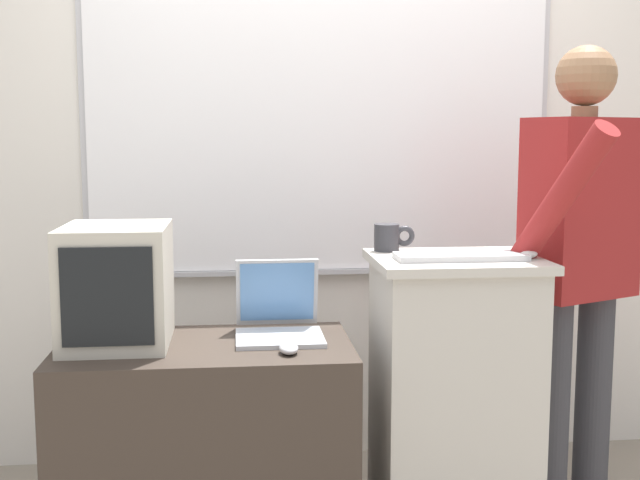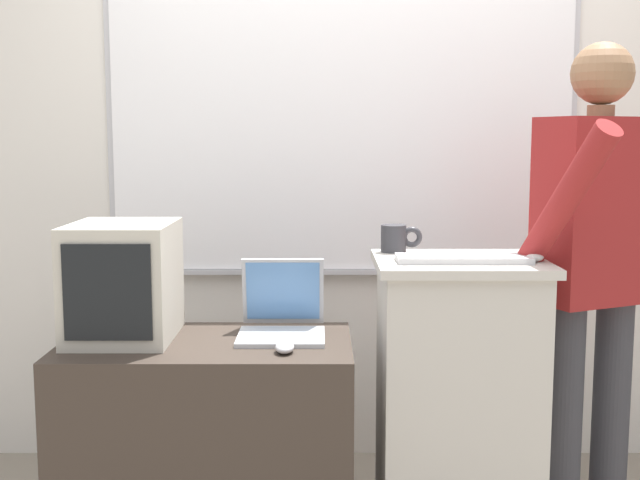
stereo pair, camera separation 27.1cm
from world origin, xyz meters
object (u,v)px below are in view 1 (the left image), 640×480
at_px(wireless_keyboard, 461,256).
at_px(computer_mouse_by_laptop, 289,348).
at_px(laptop, 278,316).
at_px(crt_monitor, 117,285).
at_px(lectern_podium, 453,402).
at_px(side_desk, 207,453).
at_px(person_presenter, 580,254).
at_px(computer_mouse_by_keyboard, 527,253).
at_px(coffee_mug, 389,237).

relative_size(wireless_keyboard, computer_mouse_by_laptop, 4.27).
xyz_separation_m(laptop, wireless_keyboard, (0.59, -0.15, 0.22)).
relative_size(laptop, crt_monitor, 0.75).
xyz_separation_m(wireless_keyboard, computer_mouse_by_laptop, (-0.57, -0.09, -0.27)).
bearing_deg(lectern_podium, wireless_keyboard, -90.94).
relative_size(side_desk, person_presenter, 0.56).
xyz_separation_m(side_desk, crt_monitor, (-0.28, 0.05, 0.56)).
distance_m(computer_mouse_by_laptop, computer_mouse_by_keyboard, 0.85).
height_order(lectern_podium, computer_mouse_by_laptop, lectern_podium).
bearing_deg(coffee_mug, person_presenter, -3.28).
height_order(side_desk, computer_mouse_by_keyboard, computer_mouse_by_keyboard).
distance_m(side_desk, crt_monitor, 0.63).
distance_m(laptop, computer_mouse_by_laptop, 0.25).
bearing_deg(crt_monitor, coffee_mug, 7.77).
distance_m(person_presenter, laptop, 1.10).
height_order(computer_mouse_by_laptop, computer_mouse_by_keyboard, computer_mouse_by_keyboard).
height_order(crt_monitor, coffee_mug, crt_monitor).
xyz_separation_m(person_presenter, crt_monitor, (-1.61, -0.09, -0.06)).
bearing_deg(person_presenter, wireless_keyboard, 175.99).
bearing_deg(computer_mouse_by_laptop, lectern_podium, 14.95).
bearing_deg(lectern_podium, crt_monitor, 178.14).
bearing_deg(side_desk, person_presenter, 5.75).
height_order(side_desk, person_presenter, person_presenter).
relative_size(crt_monitor, coffee_mug, 2.86).
distance_m(lectern_podium, person_presenter, 0.70).
distance_m(laptop, wireless_keyboard, 0.65).
height_order(wireless_keyboard, crt_monitor, crt_monitor).
relative_size(side_desk, laptop, 3.11).
bearing_deg(wireless_keyboard, lectern_podium, 89.06).
bearing_deg(person_presenter, crt_monitor, 158.61).
height_order(computer_mouse_by_laptop, crt_monitor, crt_monitor).
xyz_separation_m(person_presenter, wireless_keyboard, (-0.49, -0.18, 0.03)).
bearing_deg(computer_mouse_by_laptop, coffee_mug, 40.03).
distance_m(wireless_keyboard, computer_mouse_by_laptop, 0.64).
bearing_deg(person_presenter, side_desk, 161.28).
xyz_separation_m(laptop, coffee_mug, (0.39, 0.07, 0.25)).
bearing_deg(laptop, computer_mouse_by_laptop, -85.43).
distance_m(person_presenter, crt_monitor, 1.61).
height_order(computer_mouse_by_laptop, coffee_mug, coffee_mug).
distance_m(computer_mouse_by_laptop, coffee_mug, 0.58).
bearing_deg(computer_mouse_by_keyboard, wireless_keyboard, -176.94).
relative_size(side_desk, wireless_keyboard, 2.25).
xyz_separation_m(lectern_podium, crt_monitor, (-1.12, 0.04, 0.42)).
height_order(lectern_podium, person_presenter, person_presenter).
bearing_deg(computer_mouse_by_keyboard, laptop, 170.72).
relative_size(computer_mouse_by_keyboard, coffee_mug, 0.69).
bearing_deg(computer_mouse_by_laptop, person_presenter, 14.59).
distance_m(laptop, computer_mouse_by_keyboard, 0.86).
height_order(wireless_keyboard, computer_mouse_by_keyboard, computer_mouse_by_keyboard).
relative_size(person_presenter, coffee_mug, 11.98).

